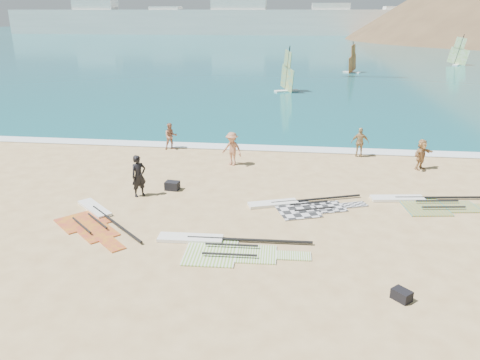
# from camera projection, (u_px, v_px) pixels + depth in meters

# --- Properties ---
(ground) EXTENTS (300.00, 300.00, 0.00)m
(ground) POSITION_uv_depth(u_px,v_px,m) (261.00, 249.00, 15.85)
(ground) COLOR #D6B47D
(ground) RESTS_ON ground
(sea) EXTENTS (300.00, 240.00, 0.06)m
(sea) POSITION_uv_depth(u_px,v_px,m) (298.00, 38.00, 138.98)
(sea) COLOR #0D5B60
(sea) RESTS_ON ground
(surf_line) EXTENTS (300.00, 1.20, 0.04)m
(surf_line) POSITION_uv_depth(u_px,v_px,m) (279.00, 149.00, 27.32)
(surf_line) COLOR white
(surf_line) RESTS_ON ground
(far_town) EXTENTS (160.00, 8.00, 12.00)m
(far_town) POSITION_uv_depth(u_px,v_px,m) (252.00, 21.00, 156.09)
(far_town) COLOR white
(far_town) RESTS_ON ground
(rig_grey) EXTENTS (5.00, 2.92, 0.19)m
(rig_grey) POSITION_uv_depth(u_px,v_px,m) (298.00, 206.00, 19.24)
(rig_grey) COLOR #2A2A2D
(rig_grey) RESTS_ON ground
(rig_green) EXTENTS (5.42, 2.15, 0.20)m
(rig_green) POSITION_uv_depth(u_px,v_px,m) (219.00, 246.00, 15.94)
(rig_green) COLOR #7AB72E
(rig_green) RESTS_ON ground
(rig_orange) EXTENTS (5.34, 2.37, 0.20)m
(rig_orange) POSITION_uv_depth(u_px,v_px,m) (426.00, 203.00, 19.55)
(rig_orange) COLOR #FF9B08
(rig_orange) RESTS_ON ground
(rig_red) EXTENTS (4.05, 4.33, 0.20)m
(rig_red) POSITION_uv_depth(u_px,v_px,m) (95.00, 219.00, 18.00)
(rig_red) COLOR #B61E3C
(rig_red) RESTS_ON ground
(gear_bag_near) EXTENTS (0.65, 0.51, 0.39)m
(gear_bag_near) POSITION_uv_depth(u_px,v_px,m) (172.00, 186.00, 21.05)
(gear_bag_near) COLOR black
(gear_bag_near) RESTS_ON ground
(gear_bag_far) EXTENTS (0.62, 0.62, 0.31)m
(gear_bag_far) POSITION_uv_depth(u_px,v_px,m) (402.00, 295.00, 13.01)
(gear_bag_far) COLOR black
(gear_bag_far) RESTS_ON ground
(person_wetsuit) EXTENTS (0.78, 0.79, 1.83)m
(person_wetsuit) POSITION_uv_depth(u_px,v_px,m) (139.00, 176.00, 20.11)
(person_wetsuit) COLOR black
(person_wetsuit) RESTS_ON ground
(beachgoer_left) EXTENTS (0.92, 0.84, 1.54)m
(beachgoer_left) POSITION_uv_depth(u_px,v_px,m) (171.00, 136.00, 27.05)
(beachgoer_left) COLOR #A86F54
(beachgoer_left) RESTS_ON ground
(beachgoer_mid) EXTENTS (1.31, 1.09, 1.76)m
(beachgoer_mid) POSITION_uv_depth(u_px,v_px,m) (232.00, 149.00, 24.19)
(beachgoer_mid) COLOR #B07251
(beachgoer_mid) RESTS_ON ground
(beachgoer_back) EXTENTS (0.96, 0.40, 1.64)m
(beachgoer_back) POSITION_uv_depth(u_px,v_px,m) (360.00, 142.00, 25.61)
(beachgoer_back) COLOR tan
(beachgoer_back) RESTS_ON ground
(beachgoer_right) EXTENTS (1.37, 1.35, 1.57)m
(beachgoer_right) POSITION_uv_depth(u_px,v_px,m) (421.00, 154.00, 23.60)
(beachgoer_right) COLOR tan
(beachgoer_right) RESTS_ON ground
(windsurfer_left) EXTENTS (2.52, 2.72, 4.50)m
(windsurfer_left) POSITION_uv_depth(u_px,v_px,m) (287.00, 79.00, 46.20)
(windsurfer_left) COLOR white
(windsurfer_left) RESTS_ON ground
(windsurfer_centre) EXTENTS (2.26, 2.45, 4.03)m
(windsurfer_centre) POSITION_uv_depth(u_px,v_px,m) (352.00, 63.00, 60.48)
(windsurfer_centre) COLOR white
(windsurfer_centre) RESTS_ON ground
(windsurfer_right) EXTENTS (2.66, 2.50, 4.50)m
(windsurfer_right) POSITION_uv_depth(u_px,v_px,m) (458.00, 56.00, 69.00)
(windsurfer_right) COLOR white
(windsurfer_right) RESTS_ON ground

